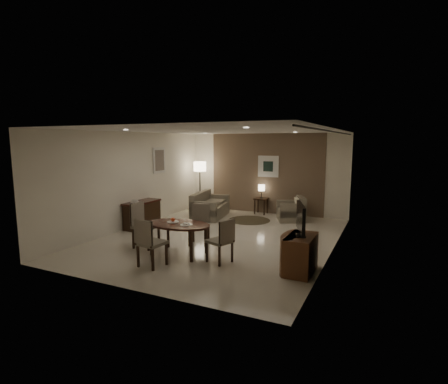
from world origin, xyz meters
The scene contains 31 objects.
room_shell centered at (0.00, 0.40, 1.35)m, with size 5.50×7.00×2.70m.
taupe_accent centered at (0.00, 3.48, 1.35)m, with size 3.96×0.03×2.70m, color brown.
curtain_wall centered at (2.68, 0.00, 1.32)m, with size 0.08×6.70×2.58m, color beige, non-canonical shape.
curtain_rod centered at (2.68, 0.00, 2.64)m, with size 0.03×0.03×6.80m, color black.
art_back_frame centered at (0.10, 3.46, 1.60)m, with size 0.72×0.03×0.72m, color silver.
art_back_canvas centered at (0.10, 3.44, 1.60)m, with size 0.34×0.01×0.34m, color black.
art_left_frame centered at (-2.72, 1.20, 1.85)m, with size 0.03×0.60×0.80m, color silver.
art_left_canvas centered at (-2.71, 1.20, 1.85)m, with size 0.01×0.46×0.64m, color gray.
downlight_nl centered at (-1.40, -1.80, 2.69)m, with size 0.10×0.10×0.01m, color white.
downlight_nr centered at (1.40, -1.80, 2.69)m, with size 0.10×0.10×0.01m, color white.
downlight_fl centered at (-1.40, 1.80, 2.69)m, with size 0.10×0.10×0.01m, color white.
downlight_fr centered at (1.40, 1.80, 2.69)m, with size 0.10×0.10×0.01m, color white.
console_desk centered at (-2.49, 0.00, 0.38)m, with size 0.48×1.20×0.75m, color #411D14, non-canonical shape.
telephone centered at (-2.49, -0.30, 0.80)m, with size 0.20×0.14×0.09m, color white, non-canonical shape.
tv_cabinet centered at (2.40, -1.50, 0.35)m, with size 0.48×0.90×0.70m, color brown, non-canonical shape.
flat_tv centered at (2.38, -1.50, 1.02)m, with size 0.06×0.88×0.60m, color black, non-canonical shape.
dining_table centered at (-0.23, -1.59, 0.34)m, with size 1.45×0.91×0.68m, color #411D14, non-canonical shape.
chair_near centered at (-0.31, -2.43, 0.48)m, with size 0.47×0.47×0.97m, color #776C5C, non-canonical shape.
chair_far centered at (-0.19, -0.77, 0.47)m, with size 0.46×0.46×0.95m, color #776C5C, non-canonical shape.
chair_left centered at (-1.19, -1.48, 0.52)m, with size 0.50×0.50×1.03m, color #776C5C, non-canonical shape.
chair_right centered at (0.79, -1.66, 0.45)m, with size 0.44×0.44×0.91m, color #776C5C, non-canonical shape.
plate_a centered at (-0.41, -1.54, 0.69)m, with size 0.26×0.26×0.02m, color white.
plate_b centered at (-0.01, -1.64, 0.69)m, with size 0.26×0.26×0.02m, color white.
fruit_apple centered at (-0.41, -1.54, 0.74)m, with size 0.09×0.09×0.09m, color red.
napkin centered at (-0.01, -1.64, 0.71)m, with size 0.12×0.08×0.03m, color white.
round_rug centered at (-0.05, 2.14, 0.01)m, with size 1.29×1.29×0.01m, color #423725.
sofa centered at (-1.38, 2.08, 0.40)m, with size 0.85×1.70×0.80m, color #776C5C, non-canonical shape.
armchair centered at (1.12, 2.68, 0.37)m, with size 0.84×0.79×0.74m, color #776C5C, non-canonical shape.
side_table centered at (-0.05, 3.24, 0.27)m, with size 0.42×0.42×0.54m, color black, non-canonical shape.
table_lamp centered at (-0.05, 3.25, 0.79)m, with size 0.22×0.22×0.50m, color #FFEAC1, non-canonical shape.
floor_lamp centered at (-2.25, 2.93, 0.86)m, with size 0.44×0.44×1.73m, color #FFE5B7, non-canonical shape.
Camera 1 is at (3.81, -7.79, 2.44)m, focal length 28.00 mm.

